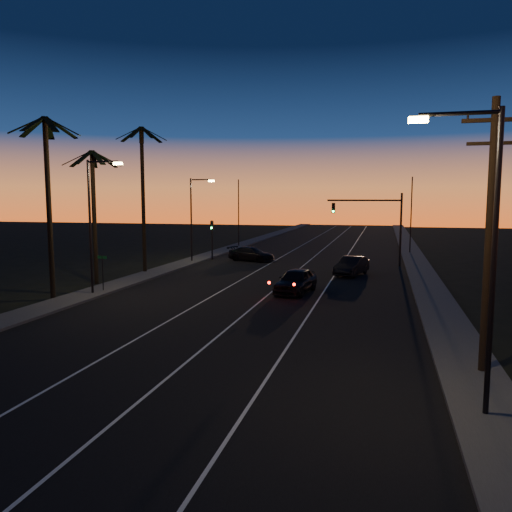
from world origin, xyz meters
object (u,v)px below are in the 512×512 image
(utility_pole, at_px, (489,231))
(signal_mast, at_px, (376,216))
(right_car, at_px, (352,266))
(lead_car, at_px, (296,281))
(cross_car, at_px, (251,254))

(utility_pole, height_order, signal_mast, utility_pole)
(utility_pole, xyz_separation_m, right_car, (-6.21, 23.16, -4.52))
(lead_car, xyz_separation_m, right_car, (3.22, 9.06, -0.06))
(signal_mast, bearing_deg, cross_car, 178.23)
(lead_car, bearing_deg, cross_car, 114.72)
(signal_mast, distance_m, right_car, 8.10)
(utility_pole, height_order, cross_car, utility_pole)
(signal_mast, distance_m, lead_car, 17.11)
(signal_mast, relative_size, lead_car, 1.24)
(signal_mast, height_order, lead_car, signal_mast)
(utility_pole, xyz_separation_m, lead_car, (-9.43, 14.10, -4.46))
(signal_mast, xyz_separation_m, lead_car, (-4.96, -15.89, -3.93))
(lead_car, relative_size, right_car, 1.14)
(cross_car, bearing_deg, signal_mast, -1.77)
(utility_pole, distance_m, lead_car, 17.54)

